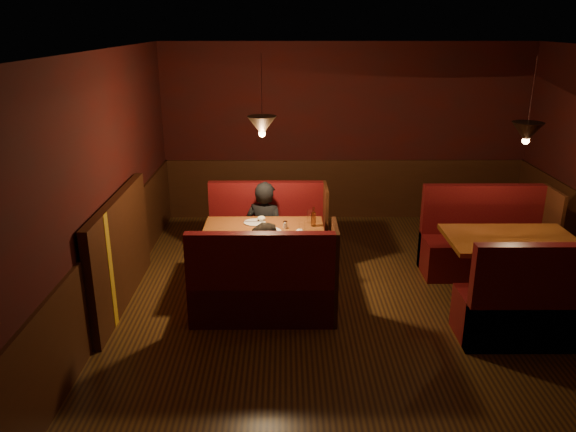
{
  "coord_description": "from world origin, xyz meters",
  "views": [
    {
      "loc": [
        -1.0,
        -5.66,
        3.17
      ],
      "look_at": [
        -0.96,
        0.78,
        0.95
      ],
      "focal_mm": 35.0,
      "sensor_mm": 36.0,
      "label": 1
    }
  ],
  "objects_px": {
    "main_bench_far": "(268,237)",
    "main_bench_near": "(264,292)",
    "second_table": "(510,255)",
    "second_bench_near": "(543,310)",
    "second_bench_far": "(485,246)",
    "main_table": "(265,242)",
    "diner_b": "(268,255)",
    "diner_a": "(265,212)"
  },
  "relations": [
    {
      "from": "diner_a",
      "to": "diner_b",
      "type": "relative_size",
      "value": 1.1
    },
    {
      "from": "second_bench_near",
      "to": "main_table",
      "type": "bearing_deg",
      "value": 155.56
    },
    {
      "from": "main_table",
      "to": "second_bench_far",
      "type": "bearing_deg",
      "value": 8.8
    },
    {
      "from": "main_table",
      "to": "diner_a",
      "type": "height_order",
      "value": "diner_a"
    },
    {
      "from": "second_bench_far",
      "to": "diner_a",
      "type": "bearing_deg",
      "value": 175.74
    },
    {
      "from": "second_bench_far",
      "to": "diner_a",
      "type": "relative_size",
      "value": 1.05
    },
    {
      "from": "second_bench_near",
      "to": "diner_a",
      "type": "bearing_deg",
      "value": 145.82
    },
    {
      "from": "second_table",
      "to": "diner_b",
      "type": "xyz_separation_m",
      "value": [
        -2.81,
        -0.2,
        0.09
      ]
    },
    {
      "from": "second_table",
      "to": "diner_b",
      "type": "relative_size",
      "value": 1.05
    },
    {
      "from": "second_bench_near",
      "to": "second_bench_far",
      "type": "bearing_deg",
      "value": 90.0
    },
    {
      "from": "main_bench_far",
      "to": "second_bench_near",
      "type": "relative_size",
      "value": 0.99
    },
    {
      "from": "main_bench_near",
      "to": "second_bench_far",
      "type": "relative_size",
      "value": 0.99
    },
    {
      "from": "second_bench_far",
      "to": "diner_a",
      "type": "xyz_separation_m",
      "value": [
        -2.92,
        0.22,
        0.4
      ]
    },
    {
      "from": "main_bench_near",
      "to": "diner_b",
      "type": "xyz_separation_m",
      "value": [
        0.04,
        0.21,
        0.35
      ]
    },
    {
      "from": "main_bench_near",
      "to": "diner_b",
      "type": "height_order",
      "value": "diner_b"
    },
    {
      "from": "main_bench_near",
      "to": "second_bench_far",
      "type": "xyz_separation_m",
      "value": [
        2.88,
        1.29,
        0.02
      ]
    },
    {
      "from": "main_bench_far",
      "to": "diner_b",
      "type": "bearing_deg",
      "value": -88.5
    },
    {
      "from": "second_table",
      "to": "diner_a",
      "type": "distance_m",
      "value": 3.09
    },
    {
      "from": "second_bench_near",
      "to": "diner_b",
      "type": "xyz_separation_m",
      "value": [
        -2.84,
        0.69,
        0.34
      ]
    },
    {
      "from": "main_bench_far",
      "to": "main_table",
      "type": "bearing_deg",
      "value": -91.12
    },
    {
      "from": "second_bench_near",
      "to": "diner_a",
      "type": "distance_m",
      "value": 3.55
    },
    {
      "from": "main_table",
      "to": "second_bench_far",
      "type": "xyz_separation_m",
      "value": [
        2.9,
        0.45,
        -0.24
      ]
    },
    {
      "from": "main_bench_far",
      "to": "main_bench_near",
      "type": "height_order",
      "value": "same"
    },
    {
      "from": "second_table",
      "to": "second_bench_far",
      "type": "height_order",
      "value": "second_bench_far"
    },
    {
      "from": "diner_b",
      "to": "second_bench_far",
      "type": "bearing_deg",
      "value": 45.19
    },
    {
      "from": "main_bench_near",
      "to": "second_bench_near",
      "type": "xyz_separation_m",
      "value": [
        2.88,
        -0.48,
        0.02
      ]
    },
    {
      "from": "main_table",
      "to": "diner_a",
      "type": "bearing_deg",
      "value": 91.88
    },
    {
      "from": "main_bench_near",
      "to": "diner_b",
      "type": "distance_m",
      "value": 0.41
    },
    {
      "from": "main_table",
      "to": "diner_b",
      "type": "distance_m",
      "value": 0.64
    },
    {
      "from": "main_bench_near",
      "to": "second_table",
      "type": "xyz_separation_m",
      "value": [
        2.85,
        0.4,
        0.27
      ]
    },
    {
      "from": "second_bench_far",
      "to": "second_bench_near",
      "type": "xyz_separation_m",
      "value": [
        0.0,
        -1.76,
        0.0
      ]
    },
    {
      "from": "diner_b",
      "to": "second_bench_near",
      "type": "bearing_deg",
      "value": 10.83
    },
    {
      "from": "main_table",
      "to": "second_table",
      "type": "bearing_deg",
      "value": -8.62
    },
    {
      "from": "second_bench_far",
      "to": "diner_b",
      "type": "relative_size",
      "value": 1.16
    },
    {
      "from": "main_bench_near",
      "to": "second_table",
      "type": "distance_m",
      "value": 2.89
    },
    {
      "from": "main_bench_near",
      "to": "second_table",
      "type": "height_order",
      "value": "main_bench_near"
    },
    {
      "from": "main_table",
      "to": "second_table",
      "type": "xyz_separation_m",
      "value": [
        2.86,
        -0.43,
        0.01
      ]
    },
    {
      "from": "second_bench_far",
      "to": "diner_a",
      "type": "height_order",
      "value": "diner_a"
    },
    {
      "from": "diner_a",
      "to": "diner_b",
      "type": "bearing_deg",
      "value": 112.93
    },
    {
      "from": "main_table",
      "to": "main_bench_far",
      "type": "height_order",
      "value": "main_bench_far"
    },
    {
      "from": "second_table",
      "to": "diner_b",
      "type": "height_order",
      "value": "diner_b"
    },
    {
      "from": "main_bench_far",
      "to": "second_bench_far",
      "type": "relative_size",
      "value": 0.99
    }
  ]
}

